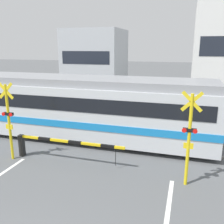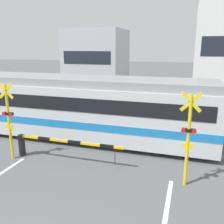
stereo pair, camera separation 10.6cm
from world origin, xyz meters
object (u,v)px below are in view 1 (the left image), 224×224
crossing_barrier_near (50,143)px  crossing_barrier_far (160,115)px  commuter_train (54,104)px  crossing_signal_left (9,118)px  crossing_signal_right (189,135)px

crossing_barrier_near → crossing_barrier_far: 7.06m
commuter_train → crossing_signal_left: 3.32m
commuter_train → crossing_signal_left: crossing_signal_left is taller
crossing_signal_left → crossing_signal_right: bearing=0.0°
crossing_barrier_far → crossing_signal_left: size_ratio=1.44×
commuter_train → crossing_barrier_far: commuter_train is taller
crossing_signal_left → crossing_barrier_near: bearing=13.6°
commuter_train → crossing_barrier_near: size_ratio=3.49×
commuter_train → crossing_barrier_far: bearing=29.9°
crossing_barrier_far → crossing_signal_left: crossing_signal_left is taller
crossing_barrier_far → crossing_signal_right: (1.62, -6.33, 1.08)m
commuter_train → crossing_signal_right: bearing=-25.8°
crossing_signal_left → commuter_train: bearing=86.5°
crossing_barrier_near → crossing_barrier_far: bearing=57.2°
crossing_signal_right → crossing_barrier_far: bearing=104.3°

